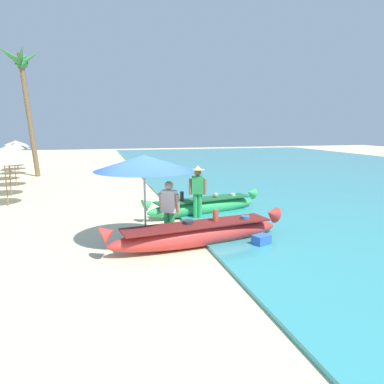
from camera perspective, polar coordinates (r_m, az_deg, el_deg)
name	(u,v)px	position (r m, az deg, el deg)	size (l,w,h in m)	color
ground_plane	(154,248)	(8.91, -6.01, -8.86)	(80.00, 80.00, 0.00)	beige
sea	(369,179)	(22.03, 26.34, 1.82)	(24.00, 56.00, 0.10)	teal
boat_red_foreground	(198,234)	(8.90, 0.96, -6.70)	(4.82, 1.39, 0.87)	red
boat_green_midground	(203,206)	(11.97, 1.81, -2.25)	(4.29, 1.52, 0.86)	#38B760
person_vendor_hatted	(198,189)	(11.11, 0.91, 0.47)	(0.58, 0.44, 1.75)	green
person_tourist_customer	(169,208)	(9.08, -3.67, -2.59)	(0.56, 0.47, 1.58)	green
patio_umbrella_large	(144,163)	(8.74, -7.67, 4.57)	(2.43, 2.43, 2.26)	#B7B7BC
parasol_row_0	(4,159)	(14.83, -27.79, 4.64)	(1.60, 1.60, 1.91)	#8E6B47
parasol_row_1	(8,155)	(16.92, -27.30, 5.25)	(1.60, 1.60, 1.91)	#8E6B47
parasol_row_2	(13,151)	(19.54, -26.58, 5.85)	(1.60, 1.60, 1.91)	#8E6B47
parasol_row_3	(8,148)	(21.96, -27.26, 6.19)	(1.60, 1.60, 1.91)	#8E6B47
parasol_row_4	(16,146)	(24.45, -26.27, 6.58)	(1.60, 1.60, 1.91)	#8E6B47
parasol_row_5	(17,144)	(27.03, -26.14, 6.86)	(1.60, 1.60, 1.91)	#8E6B47
parasol_row_6	(16,143)	(29.56, -26.29, 7.06)	(1.60, 1.60, 1.91)	#8E6B47
palm_tree_leaning_seaward	(22,77)	(23.25, -25.42, 16.23)	(2.42, 2.65, 7.30)	brown
cooler_box	(261,241)	(8.97, 10.99, -7.75)	(0.41, 0.30, 0.33)	blue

